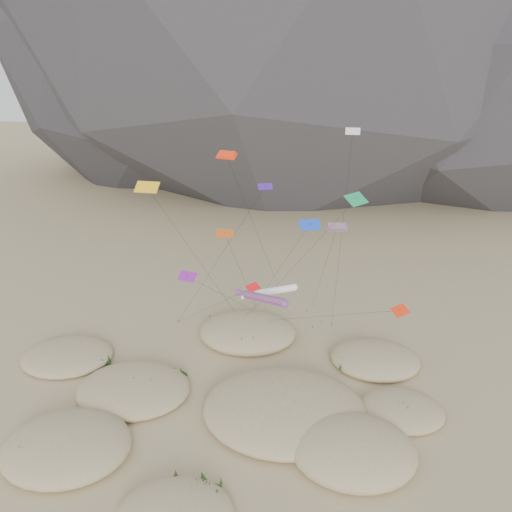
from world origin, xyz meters
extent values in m
plane|color=#CCB789|center=(0.00, 0.00, 0.00)|extent=(500.00, 500.00, 0.00)
ellipsoid|color=#2B2B30|center=(-37.00, 123.00, 44.00)|extent=(136.20, 127.83, 116.00)
ellipsoid|color=black|center=(56.00, 110.00, 38.00)|extent=(130.55, 126.41, 100.00)
ellipsoid|color=#CCB789|center=(-16.53, -5.23, 0.71)|extent=(12.59, 10.71, 3.17)
ellipsoid|color=#CCB789|center=(10.95, -3.31, 0.83)|extent=(12.08, 10.27, 3.70)
ellipsoid|color=#CCB789|center=(-13.02, 4.28, 0.56)|extent=(12.95, 11.01, 2.51)
ellipsoid|color=#CCB789|center=(4.19, 2.10, 0.77)|extent=(17.52, 14.89, 3.44)
ellipsoid|color=#CCB789|center=(16.73, 3.47, 0.45)|extent=(9.02, 7.66, 2.01)
ellipsoid|color=#CCB789|center=(-1.40, 17.74, 0.78)|extent=(13.22, 11.24, 3.47)
ellipsoid|color=#CCB789|center=(15.09, 12.92, 0.57)|extent=(11.06, 9.40, 2.54)
ellipsoid|color=#CCB789|center=(-23.57, 10.24, 0.47)|extent=(11.47, 9.75, 2.09)
ellipsoid|color=black|center=(-19.32, -6.78, 0.90)|extent=(2.32, 1.99, 0.70)
ellipsoid|color=black|center=(-13.54, -4.63, 0.80)|extent=(2.61, 2.23, 0.78)
ellipsoid|color=black|center=(-3.79, -8.98, 0.60)|extent=(2.49, 2.13, 0.75)
ellipsoid|color=black|center=(-1.77, -9.02, 0.50)|extent=(2.00, 1.71, 0.60)
ellipsoid|color=black|center=(10.64, -3.90, 1.00)|extent=(3.21, 2.74, 0.96)
ellipsoid|color=black|center=(9.13, -5.61, 0.80)|extent=(2.32, 1.98, 0.70)
ellipsoid|color=black|center=(-12.41, 4.62, 0.80)|extent=(2.78, 2.38, 0.83)
ellipsoid|color=black|center=(-8.50, 6.98, 0.70)|extent=(2.22, 1.90, 0.67)
ellipsoid|color=black|center=(2.64, 2.51, 1.10)|extent=(3.79, 3.24, 1.14)
ellipsoid|color=black|center=(4.83, 5.98, 1.00)|extent=(2.87, 2.45, 0.86)
ellipsoid|color=black|center=(1.94, 3.32, 0.90)|extent=(2.79, 2.39, 0.84)
ellipsoid|color=black|center=(17.03, 2.74, 0.60)|extent=(2.18, 1.86, 0.65)
ellipsoid|color=black|center=(-1.01, 14.94, 1.00)|extent=(2.82, 2.41, 0.85)
ellipsoid|color=black|center=(0.73, 15.08, 0.90)|extent=(2.84, 2.43, 0.85)
ellipsoid|color=black|center=(14.64, 15.09, 0.70)|extent=(2.63, 2.25, 0.79)
ellipsoid|color=black|center=(11.67, 10.98, 0.60)|extent=(1.92, 1.64, 0.57)
ellipsoid|color=black|center=(-22.13, 11.54, 0.50)|extent=(2.18, 1.86, 0.65)
ellipsoid|color=black|center=(-18.52, 9.44, 0.40)|extent=(1.73, 1.48, 0.52)
cylinder|color=#3F2D1E|center=(-2.61, 21.49, 0.15)|extent=(0.08, 0.08, 0.30)
cylinder|color=#3F2D1E|center=(-0.50, 24.53, 0.15)|extent=(0.08, 0.08, 0.30)
cylinder|color=#3F2D1E|center=(6.68, 25.57, 0.15)|extent=(0.08, 0.08, 0.30)
cylinder|color=#3F2D1E|center=(8.75, 22.64, 0.15)|extent=(0.08, 0.08, 0.30)
cylinder|color=#3F2D1E|center=(7.52, 20.98, 0.15)|extent=(0.08, 0.08, 0.30)
cylinder|color=#3F2D1E|center=(-7.60, 22.82, 0.15)|extent=(0.08, 0.08, 0.30)
cylinder|color=#3F2D1E|center=(10.20, 21.86, 0.15)|extent=(0.08, 0.08, 0.30)
cylinder|color=#3F2D1E|center=(-11.91, 20.87, 0.15)|extent=(0.08, 0.08, 0.30)
cylinder|color=red|center=(1.61, 7.32, 11.17)|extent=(4.91, 3.60, 1.48)
sphere|color=red|center=(3.78, 5.94, 11.37)|extent=(0.99, 0.99, 0.99)
cone|color=red|center=(-0.78, 8.84, 10.91)|extent=(2.26, 1.86, 1.06)
cylinder|color=black|center=(1.25, 14.94, 5.58)|extent=(0.75, 15.26, 11.19)
cylinder|color=white|center=(2.33, 11.28, 10.23)|extent=(5.15, 2.36, 1.17)
sphere|color=white|center=(4.76, 12.06, 10.44)|extent=(0.86, 0.86, 0.86)
cone|color=white|center=(-0.34, 10.42, 9.98)|extent=(2.21, 1.34, 0.88)
cylinder|color=black|center=(-0.61, 16.12, 5.12)|extent=(5.91, 9.70, 10.25)
cube|color=#FF300D|center=(-3.22, 13.90, 25.42)|extent=(2.53, 1.75, 0.71)
cube|color=#FF300D|center=(-3.22, 13.90, 25.61)|extent=(2.13, 1.43, 0.69)
cylinder|color=black|center=(0.33, 19.71, 12.71)|extent=(7.14, 11.66, 25.44)
cube|color=#F44519|center=(9.47, 14.38, 17.18)|extent=(2.50, 1.12, 0.68)
cube|color=#F44519|center=(9.47, 14.38, 17.40)|extent=(2.12, 0.89, 0.67)
cylinder|color=black|center=(8.50, 20.95, 8.59)|extent=(1.96, 13.17, 17.19)
cube|color=#431B9D|center=(1.09, 14.49, 21.87)|extent=(1.81, 1.23, 0.57)
cube|color=#431B9D|center=(1.09, 14.49, 21.72)|extent=(0.23, 0.19, 0.58)
cylinder|color=black|center=(-5.41, 17.68, 10.96)|extent=(13.03, 6.41, 21.83)
cube|color=#C54A12|center=(-2.50, 6.68, 18.77)|extent=(1.84, 1.06, 0.63)
cube|color=#C54A12|center=(-2.50, 6.68, 18.62)|extent=(0.22, 0.18, 0.62)
cylinder|color=black|center=(-1.50, 15.60, 9.41)|extent=(2.03, 17.87, 18.74)
cube|color=red|center=(0.45, 6.74, 12.77)|extent=(1.68, 1.76, 0.55)
cube|color=red|center=(0.45, 6.74, 12.62)|extent=(0.23, 0.24, 0.55)
cylinder|color=black|center=(-5.73, 13.80, 6.41)|extent=(12.38, 14.15, 12.74)
cube|color=white|center=(10.85, 17.69, 27.76)|extent=(1.73, 0.95, 0.72)
cube|color=white|center=(10.85, 17.69, 27.61)|extent=(0.22, 0.27, 0.56)
cylinder|color=black|center=(10.52, 19.78, 13.91)|extent=(0.68, 4.20, 27.72)
cube|color=yellow|center=(-11.85, 11.51, 22.25)|extent=(2.81, 1.67, 1.01)
cube|color=yellow|center=(-11.85, 11.51, 22.10)|extent=(0.35, 0.32, 0.91)
cylinder|color=black|center=(-7.23, 16.50, 11.15)|extent=(9.27, 10.01, 22.21)
cube|color=#189C5C|center=(10.96, 10.01, 21.84)|extent=(2.82, 2.92, 0.97)
cube|color=#189C5C|center=(10.96, 10.01, 21.69)|extent=(0.41, 0.42, 0.91)
cylinder|color=black|center=(4.17, 15.75, 10.95)|extent=(13.60, 11.51, 21.81)
cube|color=blue|center=(6.25, 9.33, 19.12)|extent=(2.36, 1.54, 0.89)
cube|color=blue|center=(6.25, 9.33, 18.97)|extent=(0.32, 0.34, 0.73)
cylinder|color=black|center=(1.82, 15.41, 9.59)|extent=(8.89, 12.19, 19.09)
cube|color=purple|center=(-7.93, 11.87, 11.42)|extent=(2.46, 1.77, 0.89)
cube|color=purple|center=(-7.93, 11.87, 11.27)|extent=(0.34, 0.35, 0.75)
cylinder|color=black|center=(-4.22, 18.20, 5.74)|extent=(7.46, 12.68, 11.39)
cube|color=red|center=(16.15, 7.04, 10.58)|extent=(2.30, 2.21, 0.72)
cube|color=red|center=(16.15, 7.04, 10.43)|extent=(0.31, 0.30, 0.72)
cylinder|color=black|center=(6.77, 14.26, 5.31)|extent=(18.78, 14.48, 10.55)
camera|label=1|loc=(5.15, -41.26, 35.62)|focal=35.00mm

